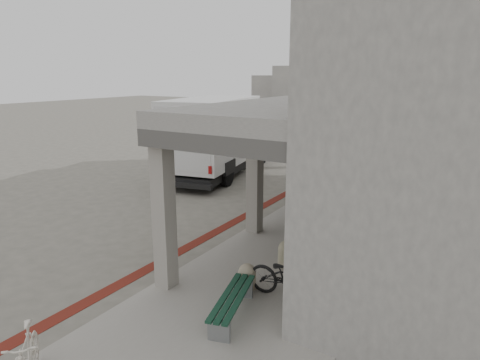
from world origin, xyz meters
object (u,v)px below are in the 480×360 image
Objects in this scene: bicycle_black at (291,278)px; utility_cabinet at (307,244)px; fedex_truck at (221,133)px; bicycle_cream at (27,360)px; bench at (232,302)px.

utility_cabinet is at bearing 11.69° from bicycle_black.
fedex_truck is 5.52× the size of bicycle_cream.
utility_cabinet is at bearing -56.16° from fedex_truck.
fedex_truck reaches higher than bench.
bicycle_black is (8.10, -9.53, -1.32)m from fedex_truck.
utility_cabinet is 0.59× the size of bicycle_cream.
bicycle_cream is at bearing -130.99° from bench.
bench is 1.22× the size of bicycle_cream.
bench is (7.40, -10.72, -1.50)m from fedex_truck.
bicycle_black is (0.70, 1.19, 0.18)m from bench.
bicycle_black is (0.45, -1.91, 0.03)m from utility_cabinet.
fedex_truck is 4.66× the size of bicycle_black.
fedex_truck is at bearing 109.37° from bench.
bench is at bearing -106.57° from utility_cabinet.
bench is 1.03× the size of bicycle_black.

